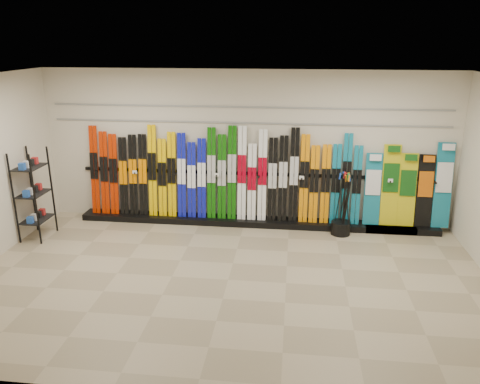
# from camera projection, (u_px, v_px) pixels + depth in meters

# --- Properties ---
(floor) EXTENTS (8.00, 8.00, 0.00)m
(floor) POSITION_uv_depth(u_px,v_px,m) (228.00, 280.00, 7.20)
(floor) COLOR gray
(floor) RESTS_ON ground
(back_wall) EXTENTS (8.00, 0.00, 8.00)m
(back_wall) POSITION_uv_depth(u_px,v_px,m) (246.00, 148.00, 9.09)
(back_wall) COLOR beige
(back_wall) RESTS_ON floor
(ceiling) EXTENTS (8.00, 8.00, 0.00)m
(ceiling) POSITION_uv_depth(u_px,v_px,m) (226.00, 81.00, 6.26)
(ceiling) COLOR silver
(ceiling) RESTS_ON back_wall
(ski_rack_base) EXTENTS (8.00, 0.40, 0.12)m
(ski_rack_base) POSITION_uv_depth(u_px,v_px,m) (255.00, 222.00, 9.31)
(ski_rack_base) COLOR black
(ski_rack_base) RESTS_ON floor
(skis) EXTENTS (5.36, 0.22, 1.84)m
(skis) POSITION_uv_depth(u_px,v_px,m) (221.00, 177.00, 9.15)
(skis) COLOR #BA2200
(skis) RESTS_ON ski_rack_base
(snowboards) EXTENTS (1.59, 0.25, 1.60)m
(snowboards) POSITION_uv_depth(u_px,v_px,m) (408.00, 188.00, 8.81)
(snowboards) COLOR #14728C
(snowboards) RESTS_ON ski_rack_base
(accessory_rack) EXTENTS (0.40, 0.60, 1.66)m
(accessory_rack) POSITION_uv_depth(u_px,v_px,m) (34.00, 195.00, 8.51)
(accessory_rack) COLOR black
(accessory_rack) RESTS_ON floor
(pole_bin) EXTENTS (0.36, 0.36, 0.25)m
(pole_bin) POSITION_uv_depth(u_px,v_px,m) (341.00, 228.00, 8.84)
(pole_bin) COLOR black
(pole_bin) RESTS_ON floor
(ski_poles) EXTENTS (0.30, 0.36, 1.18)m
(ski_poles) POSITION_uv_depth(u_px,v_px,m) (344.00, 204.00, 8.68)
(ski_poles) COLOR black
(ski_poles) RESTS_ON pole_bin
(slatwall_rail_0) EXTENTS (7.60, 0.02, 0.03)m
(slatwall_rail_0) POSITION_uv_depth(u_px,v_px,m) (246.00, 123.00, 8.91)
(slatwall_rail_0) COLOR gray
(slatwall_rail_0) RESTS_ON back_wall
(slatwall_rail_1) EXTENTS (7.60, 0.02, 0.03)m
(slatwall_rail_1) POSITION_uv_depth(u_px,v_px,m) (246.00, 107.00, 8.82)
(slatwall_rail_1) COLOR gray
(slatwall_rail_1) RESTS_ON back_wall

